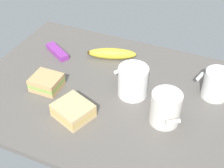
{
  "coord_description": "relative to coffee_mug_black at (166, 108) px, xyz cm",
  "views": [
    {
      "loc": [
        29.91,
        -69.41,
        67.82
      ],
      "look_at": [
        0.0,
        0.0,
        5.0
      ],
      "focal_mm": 49.44,
      "sensor_mm": 36.0,
      "label": 1
    }
  ],
  "objects": [
    {
      "name": "banana",
      "position": [
        -26.49,
        23.25,
        -3.19
      ],
      "size": [
        18.1,
        9.63,
        4.06
      ],
      "color": "yellow",
      "rests_on": "tabletop"
    },
    {
      "name": "tabletop",
      "position": [
        -19.09,
        6.07,
        -6.22
      ],
      "size": [
        90.0,
        64.0,
        2.0
      ],
      "primitive_type": "cube",
      "color": "#5B5651",
      "rests_on": "ground"
    },
    {
      "name": "coffee_mug_black",
      "position": [
        0.0,
        0.0,
        0.0
      ],
      "size": [
        9.63,
        10.76,
        10.16
      ],
      "color": "silver",
      "rests_on": "tabletop"
    },
    {
      "name": "coffee_mug_milky",
      "position": [
        11.53,
        16.97,
        -0.42
      ],
      "size": [
        10.55,
        8.2,
        9.32
      ],
      "color": "white",
      "rests_on": "tabletop"
    },
    {
      "name": "sandwich_side",
      "position": [
        -25.09,
        -8.77,
        -3.02
      ],
      "size": [
        12.83,
        12.22,
        4.4
      ],
      "color": "#DBB77A",
      "rests_on": "tabletop"
    },
    {
      "name": "coffee_mug_spare",
      "position": [
        -12.67,
        7.61,
        -0.03
      ],
      "size": [
        11.91,
        9.98,
        10.09
      ],
      "color": "white",
      "rests_on": "tabletop"
    },
    {
      "name": "sandwich_main",
      "position": [
        -39.38,
        -0.73,
        -3.02
      ],
      "size": [
        9.27,
        8.36,
        4.4
      ],
      "color": "tan",
      "rests_on": "tabletop"
    },
    {
      "name": "snack_bar",
      "position": [
        -46.65,
        17.72,
        -4.22
      ],
      "size": [
        11.9,
        8.82,
        2.0
      ],
      "primitive_type": "cube",
      "rotation": [
        0.0,
        0.0,
        -0.53
      ],
      "color": "purple",
      "rests_on": "tabletop"
    }
  ]
}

